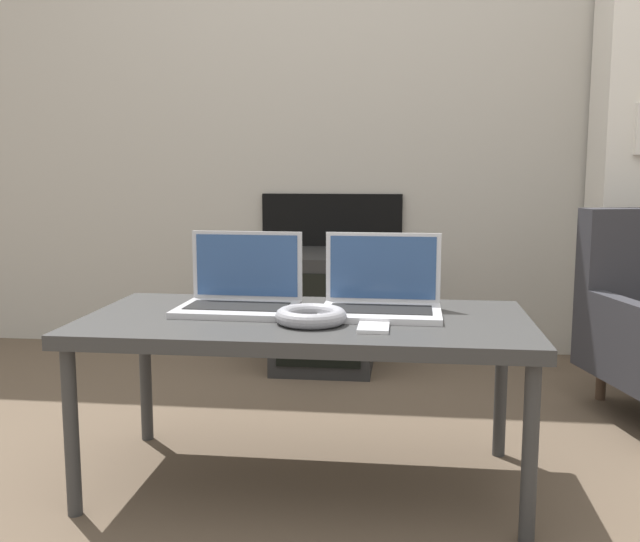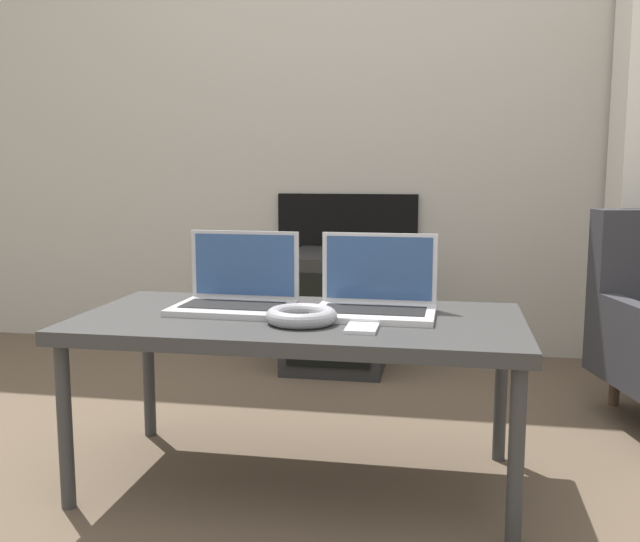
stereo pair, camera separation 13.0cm
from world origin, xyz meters
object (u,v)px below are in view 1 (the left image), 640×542
(headphones, at_px, (311,316))
(tv, at_px, (325,309))
(phone, at_px, (374,325))
(laptop_left, at_px, (241,293))
(laptop_right, at_px, (381,296))

(headphones, bearing_deg, tv, 94.79)
(phone, bearing_deg, tv, 101.55)
(laptop_left, bearing_deg, phone, -24.41)
(laptop_right, xyz_separation_m, tv, (-0.27, 1.10, -0.26))
(laptop_left, xyz_separation_m, headphones, (0.21, -0.16, -0.02))
(laptop_left, distance_m, headphones, 0.27)
(laptop_right, height_order, phone, laptop_right)
(laptop_left, height_order, phone, laptop_left)
(laptop_right, bearing_deg, headphones, -136.41)
(laptop_left, relative_size, tv, 0.63)
(laptop_left, relative_size, laptop_right, 1.01)
(headphones, bearing_deg, laptop_left, 143.84)
(headphones, height_order, tv, headphones)
(laptop_right, distance_m, tv, 1.16)
(laptop_left, bearing_deg, tv, 85.93)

